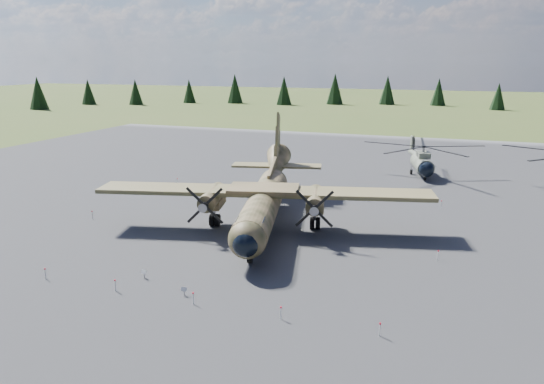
% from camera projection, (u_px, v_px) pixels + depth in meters
% --- Properties ---
extents(ground, '(500.00, 500.00, 0.00)m').
position_uv_depth(ground, '(245.00, 237.00, 47.37)').
color(ground, '#475124').
rests_on(ground, ground).
extents(apron, '(120.00, 120.00, 0.04)m').
position_uv_depth(apron, '(281.00, 209.00, 56.49)').
color(apron, slate).
rests_on(apron, ground).
extents(transport_plane, '(30.74, 27.54, 10.19)m').
position_uv_depth(transport_plane, '(265.00, 196.00, 50.04)').
color(transport_plane, '#36361D').
rests_on(transport_plane, ground).
extents(helicopter_near, '(20.33, 21.32, 4.26)m').
position_uv_depth(helicopter_near, '(423.00, 154.00, 71.54)').
color(helicopter_near, gray).
rests_on(helicopter_near, ground).
extents(info_placard_left, '(0.42, 0.23, 0.63)m').
position_uv_depth(info_placard_left, '(144.00, 273.00, 38.43)').
color(info_placard_left, gray).
rests_on(info_placard_left, ground).
extents(info_placard_right, '(0.41, 0.24, 0.61)m').
position_uv_depth(info_placard_right, '(184.00, 290.00, 35.57)').
color(info_placard_right, gray).
rests_on(info_placard_right, ground).
extents(barrier_fence, '(33.12, 29.62, 0.85)m').
position_uv_depth(barrier_fence, '(240.00, 232.00, 47.32)').
color(barrier_fence, silver).
rests_on(barrier_fence, ground).
extents(treeline, '(313.98, 313.50, 10.90)m').
position_uv_depth(treeline, '(331.00, 180.00, 48.25)').
color(treeline, black).
rests_on(treeline, ground).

